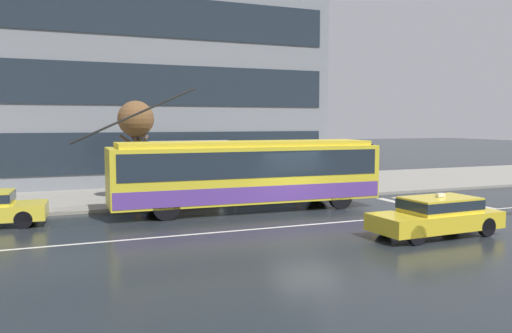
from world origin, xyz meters
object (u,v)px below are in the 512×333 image
trolleybus (247,172)px  pedestrian_approaching_curb (153,167)px  taxi_oncoming_near (437,214)px  bus_shelter (192,155)px  street_tree_bare (136,122)px  pedestrian_at_shelter (297,162)px

trolleybus → pedestrian_approaching_curb: (-3.58, 2.02, 0.18)m
taxi_oncoming_near → bus_shelter: size_ratio=1.14×
street_tree_bare → pedestrian_at_shelter: bearing=-3.2°
pedestrian_approaching_curb → taxi_oncoming_near: bearing=-49.8°
pedestrian_approaching_curb → street_tree_bare: (-0.42, 1.73, 1.96)m
taxi_oncoming_near → bus_shelter: 12.12m
pedestrian_at_shelter → pedestrian_approaching_curb: bearing=-170.4°
trolleybus → pedestrian_at_shelter: trolleybus is taller
trolleybus → bus_shelter: (-1.37, 3.83, 0.55)m
trolleybus → bus_shelter: 4.11m
pedestrian_approaching_curb → trolleybus: bearing=-29.4°
trolleybus → pedestrian_approaching_curb: bearing=150.6°
bus_shelter → pedestrian_approaching_curb: bus_shelter is taller
bus_shelter → pedestrian_at_shelter: (5.35, -0.54, -0.49)m
street_tree_bare → taxi_oncoming_near: bearing=-53.2°
taxi_oncoming_near → trolleybus: bearing=119.9°
trolleybus → pedestrian_approaching_curb: trolleybus is taller
pedestrian_at_shelter → pedestrian_approaching_curb: size_ratio=0.97×
taxi_oncoming_near → bus_shelter: bearing=116.4°
trolleybus → taxi_oncoming_near: 8.05m
bus_shelter → pedestrian_at_shelter: 5.40m
bus_shelter → pedestrian_approaching_curb: bearing=-140.6°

